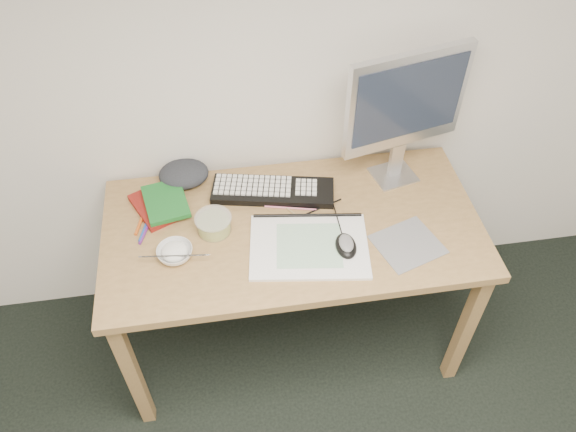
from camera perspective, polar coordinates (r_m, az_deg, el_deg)
name	(u,v)px	position (r m, az deg, el deg)	size (l,w,h in m)	color
desk	(293,240)	(2.14, 0.48, -2.45)	(1.40, 0.70, 0.75)	#A9824D
mousepad	(408,244)	(2.06, 12.07, -2.83)	(0.22, 0.20, 0.00)	gray
sketchpad	(309,246)	(2.00, 2.15, -3.11)	(0.42, 0.30, 0.01)	white
keyboard	(273,191)	(2.19, -1.55, 2.56)	(0.47, 0.15, 0.03)	black
monitor	(406,104)	(2.10, 11.91, 11.05)	(0.47, 0.18, 0.55)	silver
mouse	(346,243)	(1.99, 5.93, -2.79)	(0.07, 0.12, 0.04)	black
rice_bowl	(175,253)	(2.00, -11.41, -3.71)	(0.13, 0.13, 0.04)	white
chopsticks	(174,256)	(1.97, -11.49, -3.99)	(0.02, 0.02, 0.23)	#B4B4B6
fruit_tub	(214,224)	(2.06, -7.55, -0.81)	(0.14, 0.14, 0.07)	gold
book_red	(158,205)	(2.19, -13.03, 1.05)	(0.16, 0.21, 0.02)	maroon
book_green	(166,202)	(2.17, -12.33, 1.44)	(0.15, 0.21, 0.02)	#196524
cloth_lump	(184,174)	(2.26, -10.55, 4.22)	(0.16, 0.14, 0.07)	#212328
pencil_pink	(290,208)	(2.13, 0.25, 0.81)	(0.01, 0.01, 0.20)	pink
pencil_tan	(303,220)	(2.09, 1.54, -0.45)	(0.01, 0.01, 0.18)	#A28855
pencil_black	(323,207)	(2.14, 3.60, 0.94)	(0.01, 0.01, 0.16)	black
marker_blue	(145,228)	(2.13, -14.33, -1.20)	(0.01, 0.01, 0.13)	#1E48A7
marker_orange	(141,222)	(2.15, -14.75, -0.57)	(0.01, 0.01, 0.13)	#CC5618
marker_purple	(145,232)	(2.11, -14.30, -1.55)	(0.01, 0.01, 0.12)	#5E227D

